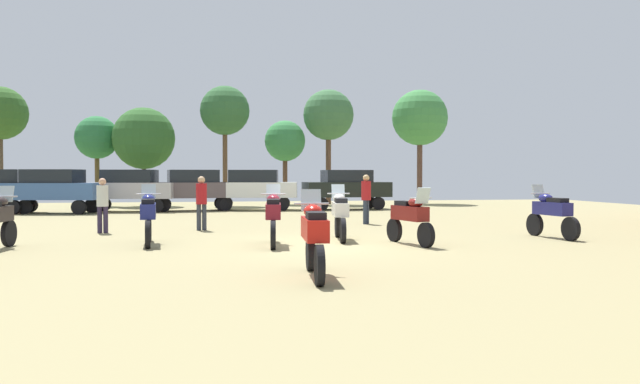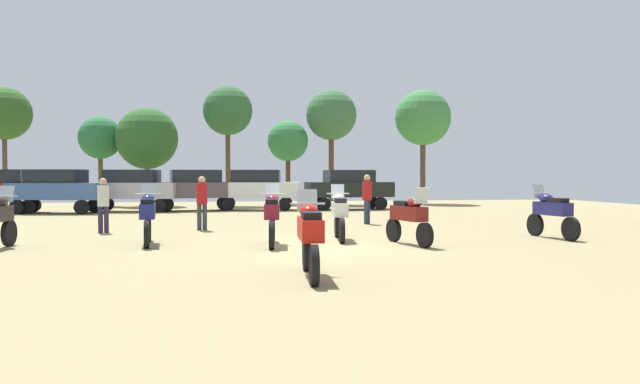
{
  "view_description": "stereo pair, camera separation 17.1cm",
  "coord_description": "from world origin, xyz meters",
  "px_view_note": "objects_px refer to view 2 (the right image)",
  "views": [
    {
      "loc": [
        -2.47,
        -15.19,
        1.76
      ],
      "look_at": [
        0.59,
        3.09,
        1.25
      ],
      "focal_mm": 34.84,
      "sensor_mm": 36.0,
      "label": 1
    },
    {
      "loc": [
        -2.3,
        -15.22,
        1.76
      ],
      "look_at": [
        0.59,
        3.09,
        1.25
      ],
      "focal_mm": 34.84,
      "sensor_mm": 36.0,
      "label": 2
    }
  ],
  "objects_px": {
    "car_3": "(196,187)",
    "tree_6": "(228,111)",
    "person_3": "(367,195)",
    "tree_1": "(288,142)",
    "motorcycle_8": "(272,216)",
    "motorcycle_5": "(552,212)",
    "car_4": "(56,188)",
    "person_2": "(103,201)",
    "car_5": "(349,186)",
    "tree_4": "(331,116)",
    "motorcycle_4": "(148,215)",
    "motorcycle_10": "(409,217)",
    "motorcycle_7": "(310,235)",
    "tree_8": "(147,139)",
    "tree_7": "(423,118)",
    "car_6": "(133,187)",
    "tree_2": "(100,138)",
    "car_1": "(256,187)",
    "person_1": "(202,199)",
    "tree_5": "(4,114)",
    "motorcycle_2": "(339,213)"
  },
  "relations": [
    {
      "from": "tree_7",
      "to": "tree_1",
      "type": "bearing_deg",
      "value": 177.61
    },
    {
      "from": "car_3",
      "to": "person_3",
      "type": "relative_size",
      "value": 2.58
    },
    {
      "from": "car_5",
      "to": "tree_7",
      "type": "xyz_separation_m",
      "value": [
        5.85,
        5.88,
        4.08
      ]
    },
    {
      "from": "motorcycle_8",
      "to": "tree_1",
      "type": "distance_m",
      "value": 22.23
    },
    {
      "from": "motorcycle_5",
      "to": "tree_8",
      "type": "bearing_deg",
      "value": 114.97
    },
    {
      "from": "motorcycle_7",
      "to": "car_1",
      "type": "xyz_separation_m",
      "value": [
        0.2,
        20.65,
        0.44
      ]
    },
    {
      "from": "motorcycle_4",
      "to": "car_6",
      "type": "bearing_deg",
      "value": 94.31
    },
    {
      "from": "motorcycle_4",
      "to": "person_2",
      "type": "height_order",
      "value": "person_2"
    },
    {
      "from": "motorcycle_8",
      "to": "motorcycle_10",
      "type": "xyz_separation_m",
      "value": [
        3.39,
        -0.34,
        -0.04
      ]
    },
    {
      "from": "person_3",
      "to": "tree_1",
      "type": "distance_m",
      "value": 15.9
    },
    {
      "from": "motorcycle_8",
      "to": "person_3",
      "type": "height_order",
      "value": "person_3"
    },
    {
      "from": "tree_2",
      "to": "tree_6",
      "type": "height_order",
      "value": "tree_6"
    },
    {
      "from": "motorcycle_2",
      "to": "car_3",
      "type": "distance_m",
      "value": 15.35
    },
    {
      "from": "car_3",
      "to": "person_3",
      "type": "bearing_deg",
      "value": -154.92
    },
    {
      "from": "car_4",
      "to": "person_2",
      "type": "relative_size",
      "value": 2.76
    },
    {
      "from": "car_3",
      "to": "person_2",
      "type": "relative_size",
      "value": 2.74
    },
    {
      "from": "car_1",
      "to": "car_5",
      "type": "distance_m",
      "value": 4.69
    },
    {
      "from": "tree_5",
      "to": "car_3",
      "type": "bearing_deg",
      "value": -29.58
    },
    {
      "from": "motorcycle_4",
      "to": "tree_4",
      "type": "height_order",
      "value": "tree_4"
    },
    {
      "from": "motorcycle_10",
      "to": "tree_8",
      "type": "bearing_deg",
      "value": -81.64
    },
    {
      "from": "car_6",
      "to": "person_3",
      "type": "bearing_deg",
      "value": -125.72
    },
    {
      "from": "car_5",
      "to": "tree_1",
      "type": "xyz_separation_m",
      "value": [
        -2.46,
        6.22,
        2.59
      ]
    },
    {
      "from": "car_4",
      "to": "car_5",
      "type": "relative_size",
      "value": 1.03
    },
    {
      "from": "motorcycle_10",
      "to": "car_1",
      "type": "bearing_deg",
      "value": -93.89
    },
    {
      "from": "tree_1",
      "to": "tree_6",
      "type": "xyz_separation_m",
      "value": [
        -3.58,
        -1.03,
        1.64
      ]
    },
    {
      "from": "motorcycle_4",
      "to": "tree_7",
      "type": "distance_m",
      "value": 25.52
    },
    {
      "from": "car_1",
      "to": "person_2",
      "type": "bearing_deg",
      "value": 163.88
    },
    {
      "from": "car_3",
      "to": "car_5",
      "type": "relative_size",
      "value": 1.03
    },
    {
      "from": "motorcycle_8",
      "to": "tree_4",
      "type": "height_order",
      "value": "tree_4"
    },
    {
      "from": "tree_6",
      "to": "car_6",
      "type": "bearing_deg",
      "value": -129.91
    },
    {
      "from": "tree_6",
      "to": "motorcycle_7",
      "type": "bearing_deg",
      "value": -87.46
    },
    {
      "from": "motorcycle_7",
      "to": "motorcycle_5",
      "type": "bearing_deg",
      "value": 39.28
    },
    {
      "from": "motorcycle_7",
      "to": "tree_8",
      "type": "xyz_separation_m",
      "value": [
        -5.65,
        25.68,
        3.07
      ]
    },
    {
      "from": "car_3",
      "to": "person_1",
      "type": "height_order",
      "value": "car_3"
    },
    {
      "from": "car_5",
      "to": "tree_4",
      "type": "relative_size",
      "value": 0.64
    },
    {
      "from": "motorcycle_8",
      "to": "tree_7",
      "type": "relative_size",
      "value": 0.32
    },
    {
      "from": "motorcycle_10",
      "to": "tree_8",
      "type": "distance_m",
      "value": 23.12
    },
    {
      "from": "person_2",
      "to": "tree_8",
      "type": "height_order",
      "value": "tree_8"
    },
    {
      "from": "motorcycle_10",
      "to": "car_5",
      "type": "height_order",
      "value": "car_5"
    },
    {
      "from": "motorcycle_5",
      "to": "motorcycle_8",
      "type": "xyz_separation_m",
      "value": [
        -7.74,
        -0.57,
        0.02
      ]
    },
    {
      "from": "motorcycle_10",
      "to": "tree_6",
      "type": "xyz_separation_m",
      "value": [
        -4.28,
        21.18,
        4.69
      ]
    },
    {
      "from": "tree_4",
      "to": "person_2",
      "type": "bearing_deg",
      "value": -120.01
    },
    {
      "from": "tree_1",
      "to": "motorcycle_8",
      "type": "bearing_deg",
      "value": -97.03
    },
    {
      "from": "car_3",
      "to": "tree_6",
      "type": "bearing_deg",
      "value": -26.44
    },
    {
      "from": "tree_4",
      "to": "tree_5",
      "type": "distance_m",
      "value": 18.53
    },
    {
      "from": "tree_4",
      "to": "car_3",
      "type": "bearing_deg",
      "value": -143.31
    },
    {
      "from": "tree_5",
      "to": "motorcycle_2",
      "type": "bearing_deg",
      "value": -53.97
    },
    {
      "from": "car_5",
      "to": "tree_2",
      "type": "distance_m",
      "value": 14.59
    },
    {
      "from": "person_3",
      "to": "tree_7",
      "type": "height_order",
      "value": "tree_7"
    },
    {
      "from": "motorcycle_7",
      "to": "car_4",
      "type": "distance_m",
      "value": 21.34
    }
  ]
}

